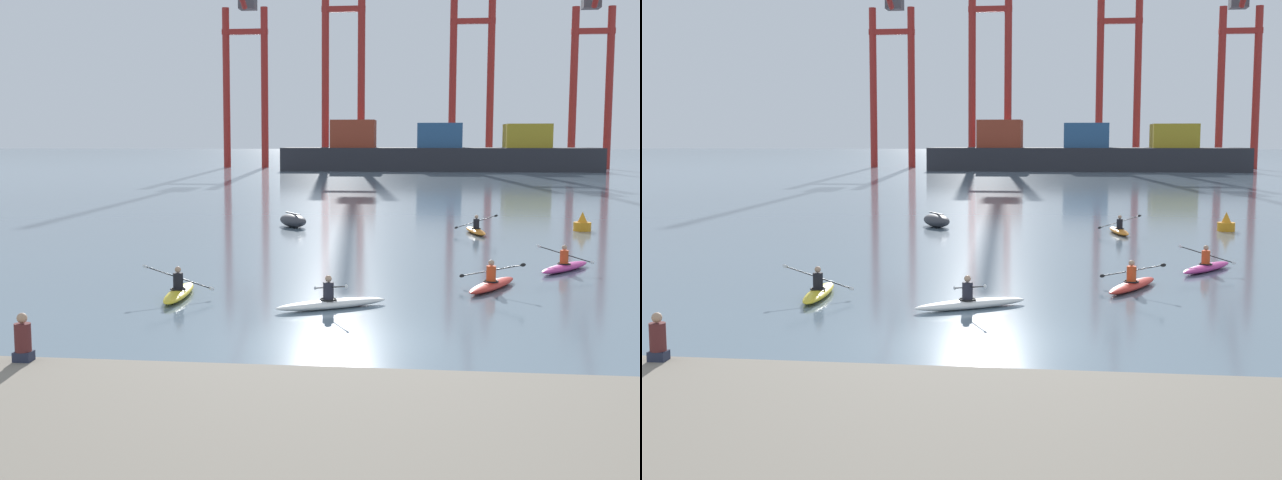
# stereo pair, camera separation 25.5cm
# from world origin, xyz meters

# --- Properties ---
(ground_plane) EXTENTS (800.00, 800.00, 0.00)m
(ground_plane) POSITION_xyz_m (0.00, 0.00, 0.00)
(ground_plane) COLOR slate
(container_barge) EXTENTS (47.29, 9.69, 7.67)m
(container_barge) POSITION_xyz_m (4.40, 109.50, 2.63)
(container_barge) COLOR #28282D
(container_barge) RESTS_ON ground
(gantry_crane_west) EXTENTS (7.77, 20.12, 34.85)m
(gantry_crane_west) POSITION_xyz_m (-27.76, 120.94, 18.03)
(gantry_crane_west) COLOR maroon
(gantry_crane_west) RESTS_ON ground
(gantry_crane_west_mid) EXTENTS (7.03, 16.15, 42.18)m
(gantry_crane_west_mid) POSITION_xyz_m (-10.78, 117.10, 19.89)
(gantry_crane_west_mid) COLOR maroon
(gantry_crane_west_mid) RESTS_ON ground
(gantry_crane_east_mid) EXTENTS (7.40, 17.55, 35.41)m
(gantry_crane_east_mid) POSITION_xyz_m (10.04, 123.62, 18.60)
(gantry_crane_east_mid) COLOR maroon
(gantry_crane_east_mid) RESTS_ON ground
(gantry_crane_east) EXTENTS (6.77, 17.92, 36.26)m
(gantry_crane_east) POSITION_xyz_m (28.79, 120.44, 17.58)
(gantry_crane_east) COLOR maroon
(gantry_crane_east) RESTS_ON ground
(capsized_dinghy) EXTENTS (2.29, 2.79, 0.76)m
(capsized_dinghy) POSITION_xyz_m (-4.97, 25.55, 0.35)
(capsized_dinghy) COLOR #38383D
(capsized_dinghy) RESTS_ON ground
(channel_buoy) EXTENTS (0.90, 0.90, 1.00)m
(channel_buoy) POSITION_xyz_m (10.30, 25.39, 0.36)
(channel_buoy) COLOR orange
(channel_buoy) RESTS_ON ground
(kayak_magenta) EXTENTS (2.44, 3.13, 0.95)m
(kayak_magenta) POSITION_xyz_m (7.15, 11.52, 0.17)
(kayak_magenta) COLOR #C13384
(kayak_magenta) RESTS_ON ground
(kayak_orange) EXTENTS (2.19, 3.45, 0.98)m
(kayak_orange) POSITION_xyz_m (4.71, 23.41, 0.17)
(kayak_orange) COLOR orange
(kayak_orange) RESTS_ON ground
(kayak_yellow) EXTENTS (2.19, 3.44, 1.02)m
(kayak_yellow) POSITION_xyz_m (-5.28, 4.86, 0.17)
(kayak_yellow) COLOR yellow
(kayak_yellow) RESTS_ON ground
(kayak_red) EXTENTS (2.06, 3.31, 0.95)m
(kayak_red) POSITION_xyz_m (4.21, 7.38, 0.17)
(kayak_red) COLOR red
(kayak_red) RESTS_ON ground
(kayak_white) EXTENTS (3.22, 2.27, 0.95)m
(kayak_white) POSITION_xyz_m (-0.54, 3.73, 0.17)
(kayak_white) COLOR silver
(kayak_white) RESTS_ON ground
(seated_onlooker) EXTENTS (0.32, 0.30, 0.90)m
(seated_onlooker) POSITION_xyz_m (-5.24, -5.18, 1.11)
(seated_onlooker) COLOR #23283D
(seated_onlooker) RESTS_ON stone_quay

